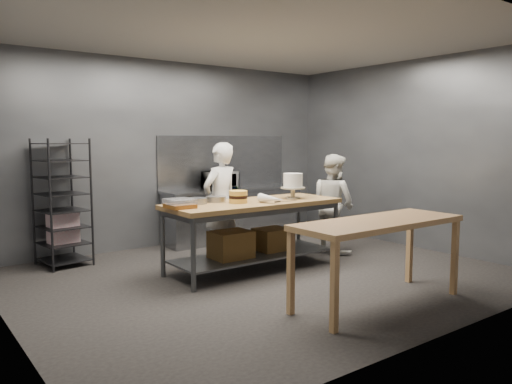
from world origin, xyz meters
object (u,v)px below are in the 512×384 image
Objects in this scene: work_table at (252,227)px; speed_rack at (62,204)px; chef_behind at (220,203)px; frosted_cake_stand at (293,182)px; chef_right at (333,203)px; microwave at (220,180)px; layer_cake at (238,197)px; near_counter at (379,228)px.

work_table is 2.64m from speed_rack.
frosted_cake_stand is at bearing 121.81° from chef_behind.
chef_right is 1.99m from microwave.
chef_right is at bearing 11.14° from frosted_cake_stand.
chef_right is (3.59, -1.63, -0.10)m from speed_rack.
speed_rack is 2.47m from layer_cake.
chef_right is 2.79× the size of microwave.
layer_cake is (-0.14, -0.65, 0.15)m from chef_behind.
frosted_cake_stand is at bearing 103.01° from chef_right.
layer_cake is (-0.91, -1.86, -0.05)m from microwave.
layer_cake is at bearing 63.13° from chef_behind.
speed_rack is 1.16× the size of chef_right.
speed_rack reaches higher than chef_behind.
speed_rack is at bearing -178.25° from microwave.
frosted_cake_stand is 0.90m from layer_cake.
chef_right is at bearing 149.04° from chef_behind.
microwave reaches higher than near_counter.
work_table is 1.37× the size of speed_rack.
frosted_cake_stand reaches higher than microwave.
near_counter is at bearing -75.77° from layer_cake.
chef_behind reaches higher than near_counter.
near_counter is 3.69× the size of microwave.
speed_rack reaches higher than layer_cake.
speed_rack is 1.03× the size of chef_behind.
chef_behind reaches higher than microwave.
microwave is (0.76, 1.20, 0.20)m from chef_behind.
work_table is 2.02m from microwave.
frosted_cake_stand is (2.60, -1.83, 0.29)m from speed_rack.
near_counter is 3.78m from microwave.
chef_right reaches higher than frosted_cake_stand.
work_table is at bearing -42.24° from speed_rack.
speed_rack is 5.00× the size of frosted_cake_stand.
near_counter is 1.18× the size of chef_behind.
chef_right is at bearing -60.56° from microwave.
chef_behind reaches higher than frosted_cake_stand.
near_counter is 1.32× the size of chef_right.
layer_cake is at bearing 96.20° from chef_right.
chef_right reaches higher than work_table.
near_counter is 4.28m from speed_rack.
microwave is at bearing 1.75° from speed_rack.
chef_behind is (1.86, -1.12, -0.01)m from speed_rack.
chef_behind is 7.10× the size of layer_cake.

